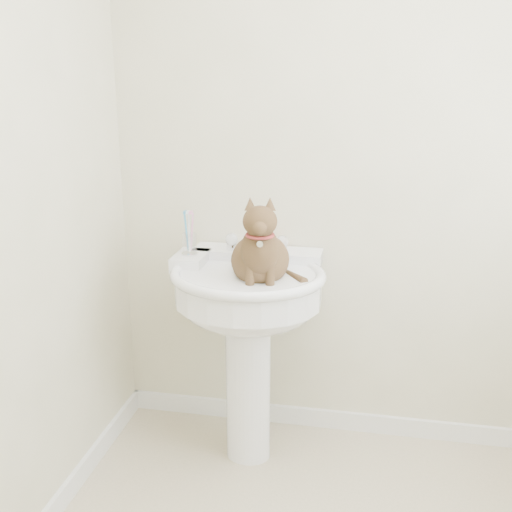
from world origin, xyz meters
The scene contains 7 objects.
wall_back centered at (0.00, 1.10, 1.25)m, with size 2.20×0.00×2.50m, color beige, non-canonical shape.
baseboard_back centered at (0.00, 1.09, 0.04)m, with size 2.20×0.02×0.09m, color white.
pedestal_sink centered at (-0.45, 0.81, 0.70)m, with size 0.65×0.64×0.89m.
faucet centered at (-0.45, 0.97, 0.94)m, with size 0.28×0.12×0.14m.
soap_bar centered at (-0.41, 1.06, 0.91)m, with size 0.09×0.06×0.03m, color #E04D19.
toothbrush_cup centered at (-0.72, 0.88, 0.94)m, with size 0.07×0.07×0.19m.
cat centered at (-0.39, 0.76, 0.95)m, with size 0.25×0.32×0.47m.
Camera 1 is at (0.02, -1.45, 1.62)m, focal length 42.00 mm.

